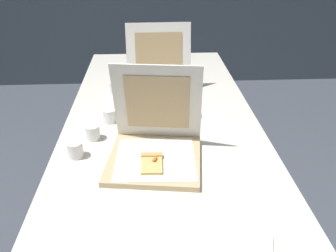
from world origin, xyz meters
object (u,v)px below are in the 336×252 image
at_px(cup_white_near_left, 75,150).
at_px(cup_white_near_center, 93,133).
at_px(table, 162,129).
at_px(napkin_pile, 248,252).
at_px(pizza_box_middle, 162,91).
at_px(cup_white_mid, 109,116).
at_px(pizza_box_front, 155,147).
at_px(cup_white_far, 114,88).

relative_size(cup_white_near_left, cup_white_near_center, 1.00).
bearing_deg(table, napkin_pile, -75.82).
relative_size(pizza_box_middle, cup_white_mid, 6.74).
bearing_deg(cup_white_near_center, napkin_pile, -52.40).
distance_m(cup_white_near_center, napkin_pile, 0.85).
bearing_deg(pizza_box_front, cup_white_far, 114.81).
relative_size(pizza_box_front, cup_white_near_center, 6.21).
relative_size(pizza_box_middle, cup_white_near_center, 6.74).
distance_m(pizza_box_front, cup_white_near_center, 0.32).
height_order(pizza_box_front, cup_white_far, pizza_box_front).
height_order(cup_white_mid, cup_white_far, same).
xyz_separation_m(cup_white_near_center, cup_white_mid, (0.06, 0.16, 0.00)).
xyz_separation_m(pizza_box_front, cup_white_near_left, (-0.32, 0.03, -0.02)).
bearing_deg(cup_white_far, cup_white_mid, -89.64).
bearing_deg(cup_white_near_center, cup_white_near_left, -110.43).
distance_m(cup_white_mid, cup_white_far, 0.36).
distance_m(table, pizza_box_front, 0.34).
distance_m(pizza_box_front, napkin_pile, 0.57).
distance_m(table, pizza_box_middle, 0.26).
relative_size(cup_white_near_center, cup_white_mid, 1.00).
bearing_deg(cup_white_near_left, napkin_pile, -43.09).
height_order(cup_white_near_left, cup_white_mid, same).
bearing_deg(table, cup_white_far, 125.16).
height_order(cup_white_near_center, cup_white_mid, same).
bearing_deg(cup_white_mid, napkin_pile, -61.08).
distance_m(cup_white_far, napkin_pile, 1.28).
bearing_deg(cup_white_near_left, cup_white_mid, 69.77).
bearing_deg(cup_white_near_left, table, 39.55).
height_order(cup_white_near_center, cup_white_far, same).
relative_size(pizza_box_middle, cup_white_near_left, 6.74).
height_order(table, pizza_box_front, pizza_box_front).
bearing_deg(cup_white_far, napkin_pile, -68.76).
relative_size(cup_white_near_left, cup_white_far, 1.00).
bearing_deg(pizza_box_middle, cup_white_mid, -138.19).
relative_size(pizza_box_front, cup_white_far, 6.21).
height_order(cup_white_mid, napkin_pile, cup_white_mid).
distance_m(pizza_box_middle, cup_white_near_center, 0.51).
bearing_deg(cup_white_mid, table, -0.38).
xyz_separation_m(pizza_box_middle, cup_white_mid, (-0.26, -0.24, -0.02)).
bearing_deg(table, cup_white_near_left, -140.45).
bearing_deg(pizza_box_middle, cup_white_near_center, -129.53).
xyz_separation_m(cup_white_near_left, napkin_pile, (0.57, -0.53, -0.03)).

